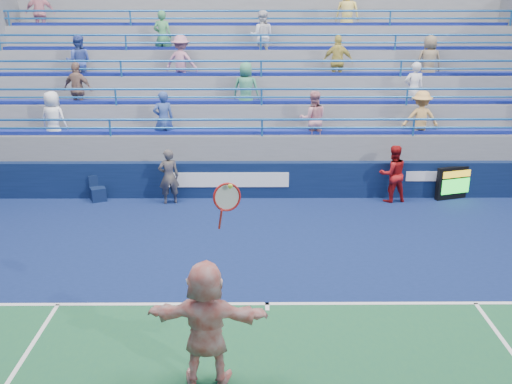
{
  "coord_description": "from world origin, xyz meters",
  "views": [
    {
      "loc": [
        -0.28,
        -9.9,
        5.65
      ],
      "look_at": [
        -0.2,
        2.5,
        1.5
      ],
      "focal_mm": 40.0,
      "sensor_mm": 36.0,
      "label": 1
    }
  ],
  "objects_px": {
    "judge_chair": "(98,193)",
    "serve_speed_board": "(458,183)",
    "tennis_player": "(206,323)",
    "ball_girl": "(393,174)",
    "line_judge": "(169,177)"
  },
  "relations": [
    {
      "from": "tennis_player",
      "to": "line_judge",
      "type": "xyz_separation_m",
      "value": [
        -1.73,
        8.27,
        -0.2
      ]
    },
    {
      "from": "line_judge",
      "to": "ball_girl",
      "type": "distance_m",
      "value": 6.55
    },
    {
      "from": "judge_chair",
      "to": "serve_speed_board",
      "type": "bearing_deg",
      "value": 0.76
    },
    {
      "from": "serve_speed_board",
      "to": "line_judge",
      "type": "height_order",
      "value": "line_judge"
    },
    {
      "from": "judge_chair",
      "to": "line_judge",
      "type": "height_order",
      "value": "line_judge"
    },
    {
      "from": "line_judge",
      "to": "ball_girl",
      "type": "relative_size",
      "value": 0.96
    },
    {
      "from": "serve_speed_board",
      "to": "line_judge",
      "type": "xyz_separation_m",
      "value": [
        -8.6,
        -0.4,
        0.32
      ]
    },
    {
      "from": "judge_chair",
      "to": "ball_girl",
      "type": "height_order",
      "value": "ball_girl"
    },
    {
      "from": "serve_speed_board",
      "to": "judge_chair",
      "type": "relative_size",
      "value": 1.92
    },
    {
      "from": "tennis_player",
      "to": "serve_speed_board",
      "type": "bearing_deg",
      "value": 51.59
    },
    {
      "from": "tennis_player",
      "to": "ball_girl",
      "type": "distance_m",
      "value": 9.7
    },
    {
      "from": "tennis_player",
      "to": "ball_girl",
      "type": "bearing_deg",
      "value": 60.19
    },
    {
      "from": "serve_speed_board",
      "to": "tennis_player",
      "type": "relative_size",
      "value": 0.44
    },
    {
      "from": "judge_chair",
      "to": "ball_girl",
      "type": "xyz_separation_m",
      "value": [
        8.72,
        -0.11,
        0.62
      ]
    },
    {
      "from": "judge_chair",
      "to": "line_judge",
      "type": "relative_size",
      "value": 0.45
    }
  ]
}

